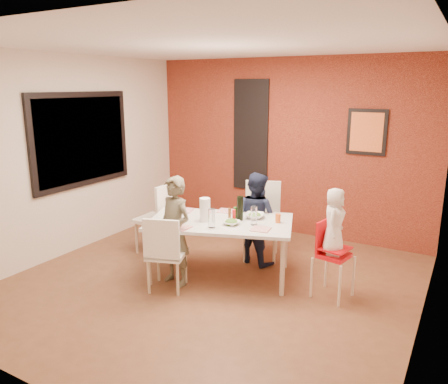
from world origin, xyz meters
The scene contains 35 objects.
ground centered at (0.00, 0.00, 0.00)m, with size 4.50×4.50×0.00m, color brown.
ceiling centered at (0.00, 0.00, 2.70)m, with size 4.50×4.50×0.02m, color white.
wall_back centered at (0.00, 2.25, 1.35)m, with size 4.50×0.02×2.70m, color beige.
wall_front centered at (0.00, -2.25, 1.35)m, with size 4.50×0.02×2.70m, color beige.
wall_left centered at (-2.25, 0.00, 1.35)m, with size 0.02×4.50×2.70m, color beige.
wall_right centered at (2.25, 0.00, 1.35)m, with size 0.02×4.50×2.70m, color beige.
brick_accent_wall centered at (0.00, 2.23, 1.35)m, with size 4.50×0.02×2.70m, color maroon.
picture_window_frame centered at (-2.22, 0.20, 1.55)m, with size 0.05×1.70×1.30m, color black.
picture_window_pane centered at (-2.21, 0.20, 1.55)m, with size 0.02×1.55×1.15m, color black.
glassblock_strip centered at (-0.60, 2.21, 1.50)m, with size 0.55×0.03×1.70m, color #B4BCC4.
glassblock_surround centered at (-0.60, 2.21, 1.50)m, with size 0.60×0.03×1.76m, color black.
art_print_frame centered at (1.20, 2.21, 1.65)m, with size 0.54×0.03×0.64m, color black.
art_print_canvas centered at (1.20, 2.19, 1.65)m, with size 0.44×0.01×0.54m, color orange.
dining_table centered at (-0.02, 0.24, 0.64)m, with size 1.91×1.46×0.71m.
chair_near centered at (-0.34, -0.43, 0.49)m, with size 0.52×0.52×0.89m.
chair_far centered at (0.14, 1.10, 0.57)m, with size 0.61×0.61×1.02m.
chair_left centered at (-1.13, 0.49, 0.55)m, with size 0.47×0.47×0.99m.
high_chair centered at (1.29, 0.39, 0.52)m, with size 0.42×0.42×0.86m.
child_near centered at (-0.37, -0.20, 0.64)m, with size 0.47×0.31×1.29m, color brown.
child_far centered at (0.17, 0.85, 0.60)m, with size 0.59×0.46×1.21m, color #161B31.
toddler centered at (1.31, 0.38, 0.87)m, with size 0.36×0.23×0.73m, color white.
plate_near_left centered at (-0.27, -0.22, 0.71)m, with size 0.20×0.20×0.01m, color white.
plate_far_mid centered at (-0.15, 0.62, 0.71)m, with size 0.21×0.21×0.01m, color white.
plate_near_right centered at (0.54, 0.18, 0.71)m, with size 0.20×0.20×0.01m, color white.
plate_far_left centered at (-0.64, 0.37, 0.71)m, with size 0.22×0.22×0.01m, color white.
salad_bowl_a centered at (0.17, 0.17, 0.73)m, with size 0.19×0.19×0.05m, color white.
salad_bowl_b centered at (0.29, 0.54, 0.74)m, with size 0.23×0.23×0.06m, color silver.
wine_bottle centered at (0.18, 0.38, 0.85)m, with size 0.08×0.08×0.29m, color black.
wine_glass_a centered at (0.03, -0.03, 0.82)m, with size 0.08×0.08×0.22m, color white.
wine_glass_b centered at (0.40, 0.30, 0.82)m, with size 0.08×0.08×0.22m, color white.
paper_towel_roll centered at (-0.16, 0.13, 0.85)m, with size 0.13×0.13×0.28m, color white.
condiment_red centered at (0.16, 0.26, 0.79)m, with size 0.04×0.04×0.16m, color red.
condiment_green centered at (0.11, 0.37, 0.78)m, with size 0.04×0.04×0.15m, color #307326.
condiment_brown centered at (0.05, 0.34, 0.78)m, with size 0.04×0.04×0.14m, color brown.
sippy_cup centered at (0.61, 0.51, 0.76)m, with size 0.06×0.06×0.11m, color #D45917.
Camera 1 is at (2.50, -4.07, 2.29)m, focal length 35.00 mm.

